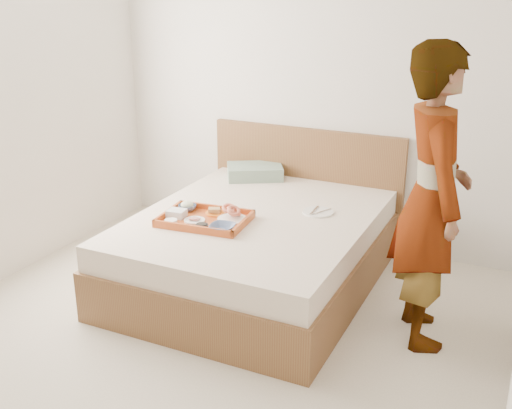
{
  "coord_description": "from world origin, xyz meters",
  "views": [
    {
      "loc": [
        1.72,
        -2.66,
        2.09
      ],
      "look_at": [
        0.02,
        0.9,
        0.65
      ],
      "focal_mm": 43.33,
      "sensor_mm": 36.0,
      "label": 1
    }
  ],
  "objects_px": {
    "dinner_plate": "(318,212)",
    "person": "(432,198)",
    "bed": "(256,249)",
    "tray": "(205,218)"
  },
  "relations": [
    {
      "from": "dinner_plate",
      "to": "person",
      "type": "distance_m",
      "value": 1.0
    },
    {
      "from": "bed",
      "to": "dinner_plate",
      "type": "distance_m",
      "value": 0.52
    },
    {
      "from": "tray",
      "to": "dinner_plate",
      "type": "bearing_deg",
      "value": 32.55
    },
    {
      "from": "bed",
      "to": "person",
      "type": "height_order",
      "value": "person"
    },
    {
      "from": "tray",
      "to": "person",
      "type": "bearing_deg",
      "value": -2.27
    },
    {
      "from": "tray",
      "to": "dinner_plate",
      "type": "xyz_separation_m",
      "value": [
        0.64,
        0.5,
        -0.02
      ]
    },
    {
      "from": "tray",
      "to": "person",
      "type": "height_order",
      "value": "person"
    },
    {
      "from": "bed",
      "to": "dinner_plate",
      "type": "height_order",
      "value": "dinner_plate"
    },
    {
      "from": "bed",
      "to": "person",
      "type": "xyz_separation_m",
      "value": [
        1.22,
        -0.18,
        0.63
      ]
    },
    {
      "from": "tray",
      "to": "dinner_plate",
      "type": "height_order",
      "value": "tray"
    }
  ]
}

